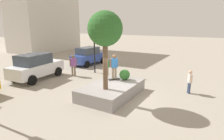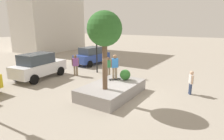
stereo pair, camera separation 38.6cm
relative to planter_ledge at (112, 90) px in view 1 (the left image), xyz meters
The scene contains 13 objects.
ground_plane 0.54m from the planter_ledge, 91.26° to the right, with size 120.00×120.00×0.00m, color #9E9384.
planter_ledge is the anchor object (origin of this frame).
plaza_tree 3.76m from the planter_ledge, behind, with size 1.88×1.88×4.29m.
boxwood_shrub 1.46m from the planter_ledge, 10.04° to the right, with size 0.70×0.70×0.70m, color #2D6628.
skateboard 1.05m from the planter_ledge, 21.93° to the left, with size 0.76×0.65×0.07m.
skateboarder 1.67m from the planter_ledge, 21.93° to the left, with size 0.45×0.42×1.61m.
police_car 7.06m from the planter_ledge, 90.01° to the left, with size 4.57×2.43×2.05m.
sedan_parked 9.50m from the planter_ledge, 46.06° to the left, with size 4.22×2.18×1.90m.
traffic_light_corner 6.49m from the planter_ledge, 46.11° to the left, with size 0.36×0.33×4.74m.
passerby_with_bag 5.61m from the planter_ledge, 66.56° to the left, with size 0.51×0.45×1.79m.
pedestrian_crossing 4.94m from the planter_ledge, 55.10° to the right, with size 0.46×0.34×1.51m.
bystander_watching 4.38m from the planter_ledge, 36.77° to the left, with size 0.41×0.47×1.64m.
brick_midrise 24.45m from the planter_ledge, 58.90° to the left, with size 10.16×6.13×16.06m, color beige.
Camera 1 is at (-9.43, -5.20, 4.31)m, focal length 30.15 mm.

